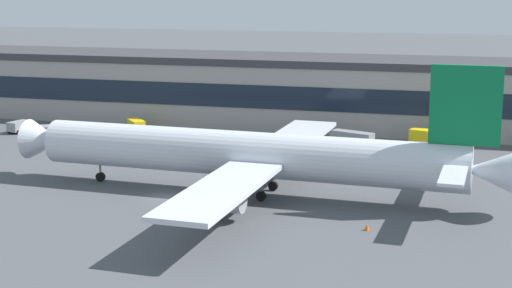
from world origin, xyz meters
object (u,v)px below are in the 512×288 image
object	(u,v)px
follow_me_car	(136,124)
belt_loader	(352,137)
baggage_tug	(20,126)
airliner	(254,155)
pushback_tractor	(51,130)
traffic_cone_0	(367,227)
crew_van	(429,137)

from	to	relation	value
follow_me_car	belt_loader	bearing A→B (deg)	-2.07
baggage_tug	follow_me_car	bearing A→B (deg)	19.29
belt_loader	baggage_tug	distance (m)	52.97
belt_loader	follow_me_car	world-z (taller)	belt_loader
airliner	belt_loader	world-z (taller)	airliner
belt_loader	follow_me_car	bearing A→B (deg)	177.93
pushback_tractor	airliner	bearing A→B (deg)	-31.34
follow_me_car	traffic_cone_0	xyz separation A→B (m)	(42.79, -41.65, -0.76)
pushback_tractor	traffic_cone_0	size ratio (longest dim) A/B	8.23
airliner	traffic_cone_0	bearing A→B (deg)	-34.48
belt_loader	traffic_cone_0	size ratio (longest dim) A/B	10.12
belt_loader	baggage_tug	world-z (taller)	belt_loader
pushback_tractor	traffic_cone_0	world-z (taller)	pushback_tractor
crew_van	pushback_tractor	size ratio (longest dim) A/B	1.03
crew_van	baggage_tug	bearing A→B (deg)	-174.77
belt_loader	follow_me_car	size ratio (longest dim) A/B	1.46
crew_van	traffic_cone_0	size ratio (longest dim) A/B	8.48
belt_loader	follow_me_car	distance (m)	35.25
airliner	belt_loader	xyz separation A→B (m)	(6.46, 30.75, -3.47)
follow_me_car	pushback_tractor	distance (m)	13.42
airliner	pushback_tractor	xyz separation A→B (m)	(-39.62, 24.13, -3.57)
crew_van	pushback_tractor	distance (m)	57.73
baggage_tug	traffic_cone_0	world-z (taller)	baggage_tug
follow_me_car	traffic_cone_0	distance (m)	59.72
crew_van	pushback_tractor	world-z (taller)	crew_van
follow_me_car	pushback_tractor	bearing A→B (deg)	-143.98
airliner	traffic_cone_0	distance (m)	17.55
crew_van	baggage_tug	world-z (taller)	crew_van
belt_loader	follow_me_car	xyz separation A→B (m)	(-35.22, 1.27, -0.06)
crew_van	pushback_tractor	xyz separation A→B (m)	(-57.22, -7.60, -0.41)
crew_van	baggage_tug	xyz separation A→B (m)	(-63.89, -5.84, -0.37)
traffic_cone_0	baggage_tug	bearing A→B (deg)	149.51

